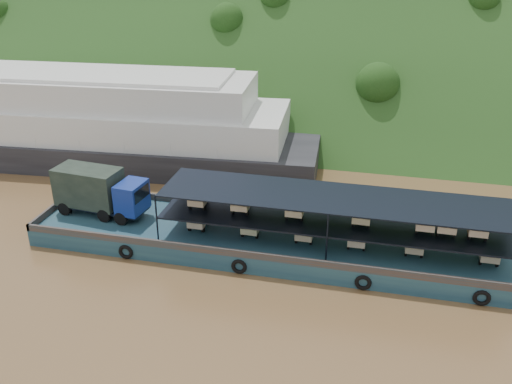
# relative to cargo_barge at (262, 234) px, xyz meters

# --- Properties ---
(ground) EXTENTS (160.00, 160.00, 0.00)m
(ground) POSITION_rel_cargo_barge_xyz_m (0.96, -0.59, -1.17)
(ground) COLOR brown
(ground) RESTS_ON ground
(hillside) EXTENTS (140.00, 39.60, 39.60)m
(hillside) POSITION_rel_cargo_barge_xyz_m (0.96, 35.41, -1.17)
(hillside) COLOR #1D3B15
(hillside) RESTS_ON ground
(cargo_barge) EXTENTS (35.00, 7.18, 4.70)m
(cargo_barge) POSITION_rel_cargo_barge_xyz_m (0.00, 0.00, 0.00)
(cargo_barge) COLOR #132E44
(cargo_barge) RESTS_ON ground
(passenger_ferry) EXTENTS (42.74, 13.63, 8.52)m
(passenger_ferry) POSITION_rel_cargo_barge_xyz_m (-19.14, 13.50, 2.52)
(passenger_ferry) COLOR black
(passenger_ferry) RESTS_ON ground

